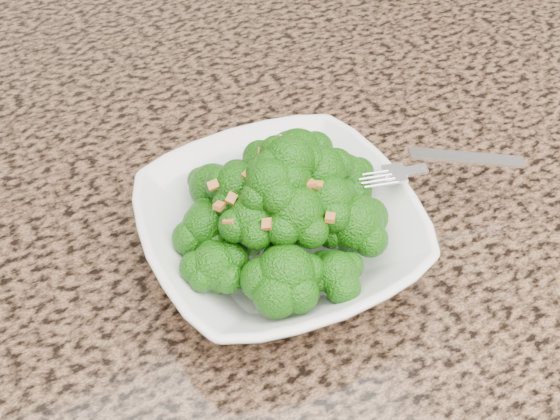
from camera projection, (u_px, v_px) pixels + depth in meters
granite_counter at (89, 222)px, 0.59m from camera, size 1.64×1.04×0.03m
bowl at (280, 233)px, 0.53m from camera, size 0.21×0.21×0.05m
broccoli_pile at (280, 173)px, 0.48m from camera, size 0.18×0.18×0.07m
garlic_topping at (280, 129)px, 0.45m from camera, size 0.11×0.11×0.01m
fork at (418, 169)px, 0.53m from camera, size 0.16×0.08×0.01m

